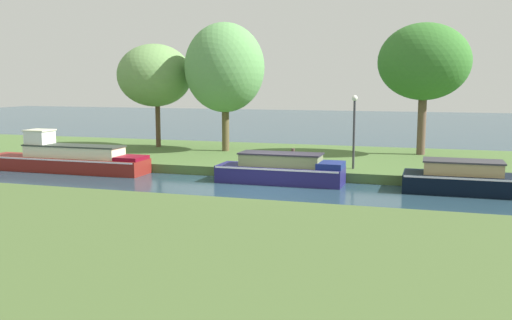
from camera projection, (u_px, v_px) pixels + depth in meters
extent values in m
plane|color=#243E4D|center=(264.00, 188.00, 22.08)|extent=(120.00, 120.00, 0.00)
cube|color=#4A6933|center=(304.00, 159.00, 28.68)|extent=(72.00, 10.00, 0.40)
cube|color=#465E2E|center=(157.00, 246.00, 13.55)|extent=(72.00, 10.00, 0.40)
cube|color=navy|center=(280.00, 174.00, 23.08)|extent=(5.14, 1.54, 0.70)
cube|color=white|center=(280.00, 167.00, 23.04)|extent=(5.04, 1.57, 0.07)
cube|color=#747D50|center=(281.00, 160.00, 22.99)|extent=(3.25, 1.17, 0.48)
cube|color=#27242E|center=(281.00, 154.00, 22.96)|extent=(3.35, 1.23, 0.06)
cube|color=navy|center=(331.00, 165.00, 22.40)|extent=(0.99, 1.29, 0.24)
cube|color=maroon|center=(66.00, 164.00, 26.09)|extent=(7.95, 1.56, 0.66)
cube|color=white|center=(65.00, 158.00, 26.05)|extent=(7.79, 1.59, 0.07)
cube|color=beige|center=(74.00, 152.00, 25.88)|extent=(4.64, 1.19, 0.51)
cube|color=#2E362D|center=(74.00, 146.00, 25.84)|extent=(4.74, 1.25, 0.06)
cube|color=white|center=(40.00, 138.00, 26.33)|extent=(1.02, 1.00, 0.66)
cube|color=beige|center=(39.00, 130.00, 26.28)|extent=(1.12, 1.06, 0.06)
cube|color=maroon|center=(131.00, 158.00, 25.03)|extent=(1.13, 1.31, 0.17)
cube|color=black|center=(466.00, 184.00, 20.98)|extent=(4.52, 1.72, 0.70)
cube|color=white|center=(467.00, 175.00, 20.93)|extent=(4.43, 1.75, 0.07)
cube|color=tan|center=(463.00, 168.00, 20.94)|extent=(2.74, 1.31, 0.46)
cube|color=#353338|center=(463.00, 161.00, 20.91)|extent=(2.84, 1.38, 0.06)
cylinder|color=brown|center=(158.00, 120.00, 32.21)|extent=(0.27, 0.27, 3.09)
ellipsoid|color=#679351|center=(155.00, 75.00, 31.62)|extent=(4.11, 4.26, 3.46)
cylinder|color=brown|center=(225.00, 122.00, 30.35)|extent=(0.38, 0.38, 3.13)
ellipsoid|color=#5D9853|center=(225.00, 68.00, 29.89)|extent=(4.22, 4.17, 4.69)
cylinder|color=brown|center=(422.00, 119.00, 28.77)|extent=(0.42, 0.42, 3.63)
ellipsoid|color=#35702B|center=(424.00, 62.00, 28.11)|extent=(4.54, 3.90, 3.81)
cylinder|color=#333338|center=(354.00, 135.00, 24.05)|extent=(0.10, 0.10, 2.89)
sphere|color=white|center=(355.00, 98.00, 23.84)|extent=(0.24, 0.24, 0.24)
cylinder|color=#44332E|center=(293.00, 159.00, 24.05)|extent=(0.15, 0.15, 0.90)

